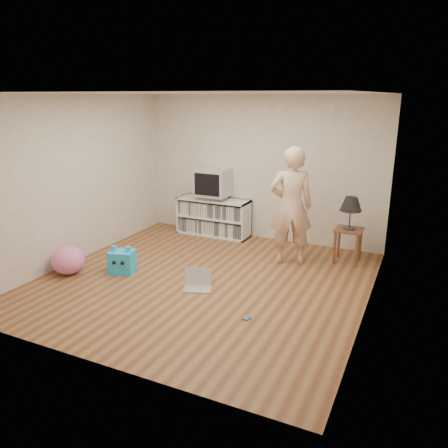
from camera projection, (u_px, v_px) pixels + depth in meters
ground at (203, 280)px, 6.31m from camera, size 4.50×4.50×0.00m
walls at (202, 193)px, 5.94m from camera, size 4.52×4.52×2.60m
ceiling at (201, 93)px, 5.57m from camera, size 4.50×4.50×0.01m
media_unit at (214, 217)px, 8.32m from camera, size 1.40×0.45×0.70m
dvd_deck at (213, 197)px, 8.20m from camera, size 0.45×0.35×0.07m
crt_tv at (213, 182)px, 8.11m from camera, size 0.60×0.53×0.50m
side_table at (348, 237)px, 6.91m from camera, size 0.42×0.42×0.55m
table_lamp at (351, 205)px, 6.76m from camera, size 0.34×0.34×0.52m
person at (291, 206)px, 6.74m from camera, size 0.80×0.68×1.85m
laptop at (198, 283)px, 6.06m from camera, size 0.46×0.42×0.26m
playing_cards at (247, 318)px, 5.22m from camera, size 0.08×0.10×0.02m
plush_blue at (122, 261)px, 6.55m from camera, size 0.42×0.37×0.42m
plush_pink at (68, 260)px, 6.51m from camera, size 0.54×0.54×0.42m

